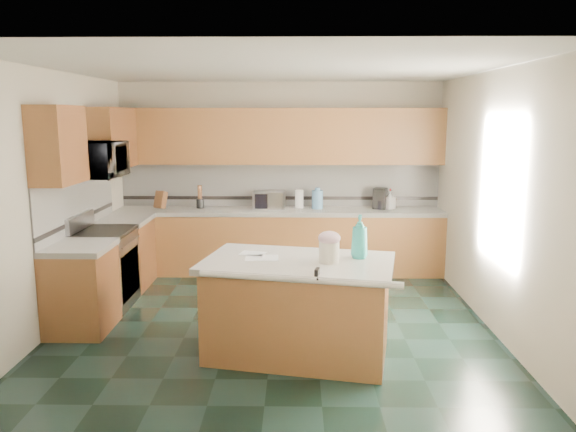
{
  "coord_description": "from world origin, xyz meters",
  "views": [
    {
      "loc": [
        0.25,
        -5.82,
        2.23
      ],
      "look_at": [
        0.15,
        0.35,
        1.12
      ],
      "focal_mm": 35.0,
      "sensor_mm": 36.0,
      "label": 1
    }
  ],
  "objects_px": {
    "soap_bottle_island": "(360,237)",
    "toaster_oven": "(269,200)",
    "island_top": "(298,263)",
    "treat_jar": "(329,252)",
    "island_base": "(298,311)",
    "knife_block": "(161,200)",
    "coffee_maker": "(380,198)"
  },
  "relations": [
    {
      "from": "island_top",
      "to": "treat_jar",
      "type": "distance_m",
      "value": 0.32
    },
    {
      "from": "island_top",
      "to": "treat_jar",
      "type": "relative_size",
      "value": 8.93
    },
    {
      "from": "knife_block",
      "to": "toaster_oven",
      "type": "bearing_deg",
      "value": 21.65
    },
    {
      "from": "island_top",
      "to": "toaster_oven",
      "type": "distance_m",
      "value": 2.9
    },
    {
      "from": "island_base",
      "to": "soap_bottle_island",
      "type": "height_order",
      "value": "soap_bottle_island"
    },
    {
      "from": "island_base",
      "to": "knife_block",
      "type": "bearing_deg",
      "value": 135.75
    },
    {
      "from": "island_top",
      "to": "coffee_maker",
      "type": "xyz_separation_m",
      "value": [
        1.17,
        2.9,
        0.18
      ]
    },
    {
      "from": "island_base",
      "to": "toaster_oven",
      "type": "relative_size",
      "value": 3.79
    },
    {
      "from": "treat_jar",
      "to": "soap_bottle_island",
      "type": "relative_size",
      "value": 0.47
    },
    {
      "from": "toaster_oven",
      "to": "treat_jar",
      "type": "bearing_deg",
      "value": -70.72
    },
    {
      "from": "treat_jar",
      "to": "island_base",
      "type": "bearing_deg",
      "value": 175.49
    },
    {
      "from": "soap_bottle_island",
      "to": "toaster_oven",
      "type": "relative_size",
      "value": 0.95
    },
    {
      "from": "soap_bottle_island",
      "to": "toaster_oven",
      "type": "xyz_separation_m",
      "value": [
        -0.98,
        2.79,
        -0.08
      ]
    },
    {
      "from": "treat_jar",
      "to": "knife_block",
      "type": "xyz_separation_m",
      "value": [
        -2.24,
        2.95,
        0.03
      ]
    },
    {
      "from": "knife_block",
      "to": "coffee_maker",
      "type": "relative_size",
      "value": 0.84
    },
    {
      "from": "island_base",
      "to": "treat_jar",
      "type": "relative_size",
      "value": 8.41
    },
    {
      "from": "soap_bottle_island",
      "to": "island_top",
      "type": "bearing_deg",
      "value": -165.08
    },
    {
      "from": "treat_jar",
      "to": "coffee_maker",
      "type": "bearing_deg",
      "value": 84.31
    },
    {
      "from": "soap_bottle_island",
      "to": "coffee_maker",
      "type": "bearing_deg",
      "value": 85.09
    },
    {
      "from": "treat_jar",
      "to": "coffee_maker",
      "type": "height_order",
      "value": "coffee_maker"
    },
    {
      "from": "island_base",
      "to": "knife_block",
      "type": "height_order",
      "value": "knife_block"
    },
    {
      "from": "island_base",
      "to": "island_top",
      "type": "xyz_separation_m",
      "value": [
        0.0,
        0.0,
        0.46
      ]
    },
    {
      "from": "soap_bottle_island",
      "to": "knife_block",
      "type": "bearing_deg",
      "value": 139.29
    },
    {
      "from": "treat_jar",
      "to": "soap_bottle_island",
      "type": "height_order",
      "value": "soap_bottle_island"
    },
    {
      "from": "treat_jar",
      "to": "knife_block",
      "type": "bearing_deg",
      "value": 138.2
    },
    {
      "from": "island_top",
      "to": "toaster_oven",
      "type": "height_order",
      "value": "toaster_oven"
    },
    {
      "from": "island_base",
      "to": "toaster_oven",
      "type": "xyz_separation_m",
      "value": [
        -0.41,
        2.87,
        0.61
      ]
    },
    {
      "from": "soap_bottle_island",
      "to": "coffee_maker",
      "type": "height_order",
      "value": "soap_bottle_island"
    },
    {
      "from": "island_base",
      "to": "coffee_maker",
      "type": "distance_m",
      "value": 3.19
    },
    {
      "from": "island_base",
      "to": "soap_bottle_island",
      "type": "distance_m",
      "value": 0.9
    },
    {
      "from": "coffee_maker",
      "to": "island_base",
      "type": "bearing_deg",
      "value": -90.64
    },
    {
      "from": "island_top",
      "to": "soap_bottle_island",
      "type": "height_order",
      "value": "soap_bottle_island"
    }
  ]
}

